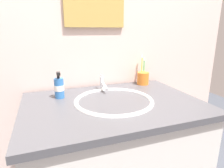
% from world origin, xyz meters
% --- Properties ---
extents(tiled_wall_back, '(2.16, 0.04, 2.40)m').
position_xyz_m(tiled_wall_back, '(0.00, 0.38, 1.20)').
color(tiled_wall_back, beige).
rests_on(tiled_wall_back, ground).
extents(sink_basin, '(0.44, 0.44, 0.12)m').
position_xyz_m(sink_basin, '(0.01, 0.01, 0.87)').
color(sink_basin, white).
rests_on(sink_basin, vanity_counter).
extents(faucet, '(0.02, 0.14, 0.10)m').
position_xyz_m(faucet, '(0.01, 0.22, 0.96)').
color(faucet, silver).
rests_on(faucet, sink_basin).
extents(toothbrush_cup, '(0.08, 0.08, 0.09)m').
position_xyz_m(toothbrush_cup, '(0.33, 0.27, 0.96)').
color(toothbrush_cup, orange).
rests_on(toothbrush_cup, vanity_counter).
extents(toothbrush_green, '(0.02, 0.04, 0.19)m').
position_xyz_m(toothbrush_green, '(0.35, 0.30, 1.02)').
color(toothbrush_green, green).
rests_on(toothbrush_green, toothbrush_cup).
extents(toothbrush_yellow, '(0.03, 0.04, 0.20)m').
position_xyz_m(toothbrush_yellow, '(0.34, 0.31, 1.04)').
color(toothbrush_yellow, yellow).
rests_on(toothbrush_yellow, toothbrush_cup).
extents(soap_dispenser, '(0.06, 0.06, 0.16)m').
position_xyz_m(soap_dispenser, '(-0.27, 0.17, 0.98)').
color(soap_dispenser, '#3372BF').
rests_on(soap_dispenser, vanity_counter).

